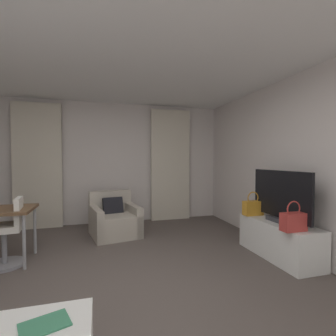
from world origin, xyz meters
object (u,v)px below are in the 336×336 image
(tv_console, at_px, (278,239))
(tv_flatscreen, at_px, (280,197))
(magazine_open, at_px, (45,325))
(handbag_secondary, at_px, (293,221))
(armchair, at_px, (114,221))
(desk_chair, at_px, (8,236))
(handbag_primary, at_px, (253,207))

(tv_console, xyz_separation_m, tv_flatscreen, (0.00, -0.03, 0.60))
(magazine_open, distance_m, handbag_secondary, 2.75)
(magazine_open, bearing_deg, tv_console, 24.57)
(armchair, distance_m, handbag_secondary, 2.94)
(armchair, distance_m, tv_flatscreen, 2.82)
(desk_chair, xyz_separation_m, handbag_primary, (3.46, -0.28, 0.24))
(desk_chair, relative_size, magazine_open, 2.66)
(tv_console, relative_size, handbag_primary, 3.34)
(armchair, distance_m, desk_chair, 1.71)
(armchair, xyz_separation_m, magazine_open, (-0.61, -2.95, 0.10))
(tv_flatscreen, xyz_separation_m, handbag_secondary, (-0.16, -0.42, -0.22))
(armchair, height_order, tv_flatscreen, tv_flatscreen)
(desk_chair, bearing_deg, tv_flatscreen, -11.82)
(armchair, relative_size, tv_flatscreen, 0.89)
(tv_console, bearing_deg, magazine_open, -155.43)
(handbag_secondary, bearing_deg, desk_chair, 161.19)
(desk_chair, distance_m, tv_flatscreen, 3.68)
(tv_flatscreen, bearing_deg, tv_console, 90.00)
(tv_flatscreen, height_order, handbag_secondary, tv_flatscreen)
(tv_flatscreen, height_order, handbag_primary, tv_flatscreen)
(handbag_primary, xyz_separation_m, handbag_secondary, (-0.04, -0.88, 0.00))
(armchair, xyz_separation_m, tv_flatscreen, (2.16, -1.70, 0.59))
(handbag_secondary, bearing_deg, tv_flatscreen, 69.11)
(magazine_open, relative_size, tv_flatscreen, 0.30)
(desk_chair, height_order, tv_flatscreen, tv_flatscreen)
(armchair, relative_size, tv_console, 0.79)
(magazine_open, bearing_deg, handbag_primary, 32.74)
(tv_flatscreen, bearing_deg, magazine_open, -155.86)
(handbag_secondary, bearing_deg, armchair, 133.41)
(magazine_open, bearing_deg, desk_chair, 112.12)
(handbag_primary, bearing_deg, desk_chair, 175.30)
(magazine_open, distance_m, handbag_primary, 3.16)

